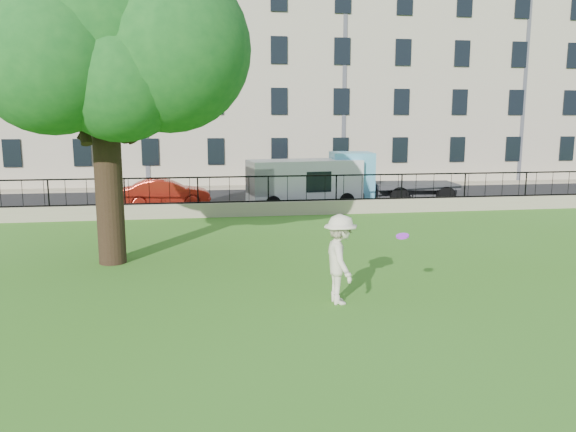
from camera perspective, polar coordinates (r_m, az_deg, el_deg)
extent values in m
plane|color=#3B761C|center=(12.82, 4.44, -8.91)|extent=(120.00, 120.00, 0.00)
cube|color=gray|center=(24.28, -2.00, 0.76)|extent=(50.00, 0.40, 0.60)
cube|color=black|center=(24.24, -2.01, 1.53)|extent=(50.00, 0.05, 0.06)
cube|color=black|center=(24.11, -2.02, 4.05)|extent=(50.00, 0.05, 0.06)
cube|color=black|center=(28.95, -3.10, 1.62)|extent=(60.00, 9.00, 0.01)
cube|color=gray|center=(34.08, -3.97, 2.94)|extent=(60.00, 1.40, 0.12)
cube|color=#B4A38F|center=(39.59, -4.80, 13.21)|extent=(56.00, 10.00, 13.00)
cylinder|color=black|center=(16.73, -17.71, 2.53)|extent=(0.78, 0.78, 4.25)
sphere|color=#15521A|center=(16.80, -18.54, 18.02)|extent=(5.91, 5.91, 5.91)
sphere|color=#15521A|center=(15.73, -12.16, 16.32)|extent=(4.43, 4.43, 4.43)
sphere|color=#15521A|center=(17.84, -23.30, 15.93)|extent=(4.79, 4.79, 4.79)
imported|color=beige|center=(12.64, 5.32, -4.41)|extent=(0.78, 1.32, 2.03)
cylinder|color=#B529EB|center=(11.96, 11.55, -2.01)|extent=(0.32, 0.33, 0.12)
imported|color=#AE2315|center=(26.98, -12.28, 2.24)|extent=(4.18, 1.78, 1.34)
cube|color=silver|center=(26.83, 1.63, 3.36)|extent=(5.49, 2.72, 2.21)
cube|color=#59AED1|center=(28.46, 10.41, 3.87)|extent=(6.15, 2.65, 2.51)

